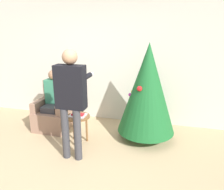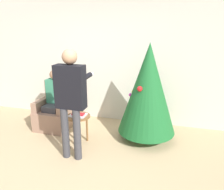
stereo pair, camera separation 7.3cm
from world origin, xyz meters
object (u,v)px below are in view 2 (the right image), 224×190
object	(u,v)px
person_standing	(71,95)
armchair	(56,112)
christmas_tree	(148,89)
person_seated	(54,97)
side_stool	(78,120)

from	to	relation	value
person_standing	armchair	bearing A→B (deg)	131.47
armchair	person_standing	world-z (taller)	person_standing
christmas_tree	person_seated	xyz separation A→B (m)	(-1.92, -0.01, -0.32)
side_stool	person_seated	bearing A→B (deg)	147.34
armchair	side_stool	xyz separation A→B (m)	(0.74, -0.51, 0.12)
armchair	person_standing	size ratio (longest dim) A/B	0.55
christmas_tree	side_stool	bearing A→B (deg)	-157.61
person_seated	side_stool	xyz separation A→B (m)	(0.74, -0.48, -0.22)
person_seated	person_standing	xyz separation A→B (m)	(0.84, -0.92, 0.39)
person_standing	side_stool	size ratio (longest dim) A/B	3.32
person_standing	side_stool	xyz separation A→B (m)	(-0.10, 0.45, -0.62)
christmas_tree	person_seated	world-z (taller)	christmas_tree
christmas_tree	person_standing	xyz separation A→B (m)	(-1.08, -0.93, 0.08)
christmas_tree	person_standing	size ratio (longest dim) A/B	1.03
armchair	side_stool	bearing A→B (deg)	-34.29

